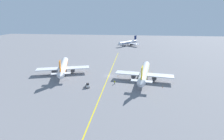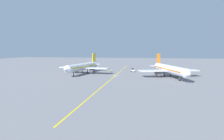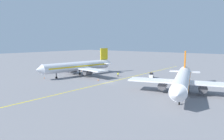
{
  "view_description": "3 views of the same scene",
  "coord_description": "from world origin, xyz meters",
  "px_view_note": "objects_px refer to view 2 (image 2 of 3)",
  "views": [
    {
      "loc": [
        11.99,
        -86.72,
        30.66
      ],
      "look_at": [
        2.23,
        -4.1,
        4.57
      ],
      "focal_mm": 28.0,
      "sensor_mm": 36.0,
      "label": 1
    },
    {
      "loc": [
        -14.3,
        84.74,
        12.45
      ],
      "look_at": [
        1.68,
        0.54,
        2.73
      ],
      "focal_mm": 28.0,
      "sensor_mm": 36.0,
      "label": 2
    },
    {
      "loc": [
        -44.8,
        55.91,
        13.6
      ],
      "look_at": [
        2.8,
        -5.59,
        3.33
      ],
      "focal_mm": 35.0,
      "sensor_mm": 36.0,
      "label": 3
    }
  ],
  "objects_px": {
    "baggage_tug_white": "(133,70)",
    "traffic_cone_mid_apron": "(76,71)",
    "ground_crew_worker": "(111,71)",
    "airplane_at_gate": "(169,69)",
    "traffic_cone_by_wingtip": "(106,74)",
    "airplane_adjacent_stand": "(83,67)",
    "traffic_cone_near_nose": "(64,76)"
  },
  "relations": [
    {
      "from": "baggage_tug_white",
      "to": "traffic_cone_by_wingtip",
      "type": "xyz_separation_m",
      "value": [
        12.25,
        15.9,
        -0.63
      ]
    },
    {
      "from": "traffic_cone_near_nose",
      "to": "airplane_adjacent_stand",
      "type": "bearing_deg",
      "value": -113.23
    },
    {
      "from": "airplane_adjacent_stand",
      "to": "ground_crew_worker",
      "type": "relative_size",
      "value": 21.13
    },
    {
      "from": "airplane_at_gate",
      "to": "baggage_tug_white",
      "type": "distance_m",
      "value": 25.27
    },
    {
      "from": "baggage_tug_white",
      "to": "ground_crew_worker",
      "type": "relative_size",
      "value": 1.99
    },
    {
      "from": "airplane_adjacent_stand",
      "to": "traffic_cone_by_wingtip",
      "type": "relative_size",
      "value": 64.55
    },
    {
      "from": "airplane_adjacent_stand",
      "to": "baggage_tug_white",
      "type": "height_order",
      "value": "airplane_adjacent_stand"
    },
    {
      "from": "traffic_cone_near_nose",
      "to": "traffic_cone_by_wingtip",
      "type": "relative_size",
      "value": 1.0
    },
    {
      "from": "ground_crew_worker",
      "to": "traffic_cone_mid_apron",
      "type": "xyz_separation_m",
      "value": [
        21.61,
        -1.58,
        -0.63
      ]
    },
    {
      "from": "baggage_tug_white",
      "to": "traffic_cone_mid_apron",
      "type": "relative_size",
      "value": 6.08
    },
    {
      "from": "traffic_cone_by_wingtip",
      "to": "airplane_at_gate",
      "type": "bearing_deg",
      "value": 176.88
    },
    {
      "from": "ground_crew_worker",
      "to": "traffic_cone_near_nose",
      "type": "xyz_separation_m",
      "value": [
        19.17,
        19.8,
        -0.63
      ]
    },
    {
      "from": "traffic_cone_near_nose",
      "to": "traffic_cone_by_wingtip",
      "type": "xyz_separation_m",
      "value": [
        -18.58,
        -8.93,
        0.0
      ]
    },
    {
      "from": "baggage_tug_white",
      "to": "traffic_cone_mid_apron",
      "type": "xyz_separation_m",
      "value": [
        33.27,
        3.44,
        -0.63
      ]
    },
    {
      "from": "traffic_cone_near_nose",
      "to": "traffic_cone_mid_apron",
      "type": "height_order",
      "value": "same"
    },
    {
      "from": "airplane_adjacent_stand",
      "to": "traffic_cone_mid_apron",
      "type": "bearing_deg",
      "value": -49.34
    },
    {
      "from": "airplane_adjacent_stand",
      "to": "baggage_tug_white",
      "type": "relative_size",
      "value": 10.62
    },
    {
      "from": "airplane_at_gate",
      "to": "ground_crew_worker",
      "type": "height_order",
      "value": "airplane_at_gate"
    },
    {
      "from": "airplane_adjacent_stand",
      "to": "airplane_at_gate",
      "type": "bearing_deg",
      "value": 173.32
    },
    {
      "from": "airplane_adjacent_stand",
      "to": "traffic_cone_near_nose",
      "type": "relative_size",
      "value": 64.55
    },
    {
      "from": "baggage_tug_white",
      "to": "traffic_cone_near_nose",
      "type": "xyz_separation_m",
      "value": [
        30.83,
        24.83,
        -0.63
      ]
    },
    {
      "from": "airplane_at_gate",
      "to": "traffic_cone_mid_apron",
      "type": "height_order",
      "value": "airplane_at_gate"
    },
    {
      "from": "airplane_at_gate",
      "to": "ground_crew_worker",
      "type": "xyz_separation_m",
      "value": [
        29.62,
        -12.52,
        -2.8
      ]
    },
    {
      "from": "airplane_adjacent_stand",
      "to": "ground_crew_worker",
      "type": "height_order",
      "value": "airplane_adjacent_stand"
    },
    {
      "from": "airplane_at_gate",
      "to": "traffic_cone_by_wingtip",
      "type": "xyz_separation_m",
      "value": [
        30.22,
        -1.64,
        -3.43
      ]
    },
    {
      "from": "baggage_tug_white",
      "to": "ground_crew_worker",
      "type": "bearing_deg",
      "value": 23.32
    },
    {
      "from": "airplane_at_gate",
      "to": "ground_crew_worker",
      "type": "bearing_deg",
      "value": -22.91
    },
    {
      "from": "airplane_at_gate",
      "to": "ground_crew_worker",
      "type": "relative_size",
      "value": 20.7
    },
    {
      "from": "airplane_at_gate",
      "to": "airplane_adjacent_stand",
      "type": "bearing_deg",
      "value": -6.68
    },
    {
      "from": "traffic_cone_mid_apron",
      "to": "traffic_cone_by_wingtip",
      "type": "bearing_deg",
      "value": 149.33
    },
    {
      "from": "traffic_cone_near_nose",
      "to": "traffic_cone_by_wingtip",
      "type": "bearing_deg",
      "value": -154.34
    },
    {
      "from": "airplane_at_gate",
      "to": "traffic_cone_by_wingtip",
      "type": "relative_size",
      "value": 63.24
    }
  ]
}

